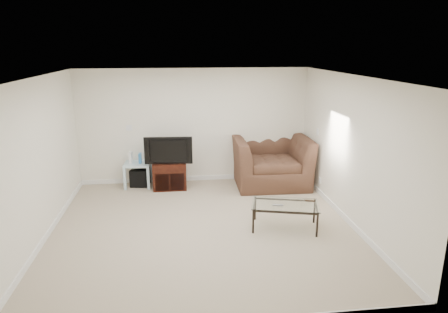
{
  "coord_description": "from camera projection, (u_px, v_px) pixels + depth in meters",
  "views": [
    {
      "loc": [
        -0.41,
        -6.12,
        2.95
      ],
      "look_at": [
        0.5,
        1.2,
        0.9
      ],
      "focal_mm": 32.0,
      "sensor_mm": 36.0,
      "label": 1
    }
  ],
  "objects": [
    {
      "name": "plate_back",
      "position": [
        129.0,
        128.0,
        8.57
      ],
      "size": [
        0.12,
        0.02,
        0.12
      ],
      "primitive_type": "cube",
      "color": "white",
      "rests_on": "wall_back"
    },
    {
      "name": "game_console",
      "position": [
        131.0,
        158.0,
        8.52
      ],
      "size": [
        0.07,
        0.18,
        0.24
      ],
      "primitive_type": "cube",
      "rotation": [
        0.0,
        0.0,
        -0.1
      ],
      "color": "white",
      "rests_on": "side_table"
    },
    {
      "name": "television",
      "position": [
        169.0,
        149.0,
        8.32
      ],
      "size": [
        0.93,
        0.25,
        0.57
      ],
      "primitive_type": "imported",
      "rotation": [
        0.0,
        0.0,
        -0.07
      ],
      "color": "black",
      "rests_on": "tv_stand"
    },
    {
      "name": "wall_right",
      "position": [
        352.0,
        151.0,
        6.65
      ],
      "size": [
        0.02,
        5.0,
        2.5
      ],
      "primitive_type": "cube",
      "color": "silver",
      "rests_on": "ground"
    },
    {
      "name": "ceiling",
      "position": [
        201.0,
        77.0,
        6.02
      ],
      "size": [
        5.0,
        5.0,
        0.0
      ],
      "primitive_type": "plane",
      "color": "white",
      "rests_on": "ground"
    },
    {
      "name": "tv_stand",
      "position": [
        170.0,
        175.0,
        8.51
      ],
      "size": [
        0.7,
        0.49,
        0.58
      ],
      "primitive_type": null,
      "rotation": [
        0.0,
        0.0,
        -0.01
      ],
      "color": "black",
      "rests_on": "floor"
    },
    {
      "name": "side_table",
      "position": [
        138.0,
        174.0,
        8.65
      ],
      "size": [
        0.58,
        0.58,
        0.53
      ],
      "primitive_type": null,
      "rotation": [
        0.0,
        0.0,
        -0.06
      ],
      "color": "silver",
      "rests_on": "floor"
    },
    {
      "name": "subwoofer",
      "position": [
        140.0,
        177.0,
        8.7
      ],
      "size": [
        0.43,
        0.43,
        0.37
      ],
      "primitive_type": "cube",
      "rotation": [
        0.0,
        0.0,
        -0.18
      ],
      "color": "black",
      "rests_on": "floor"
    },
    {
      "name": "game_case",
      "position": [
        140.0,
        158.0,
        8.54
      ],
      "size": [
        0.06,
        0.16,
        0.21
      ],
      "primitive_type": "cube",
      "rotation": [
        0.0,
        0.0,
        -0.05
      ],
      "color": "#337FCC",
      "rests_on": "side_table"
    },
    {
      "name": "recliner",
      "position": [
        271.0,
        153.0,
        8.65
      ],
      "size": [
        1.65,
        1.09,
        1.42
      ],
      "primitive_type": "imported",
      "rotation": [
        0.0,
        0.0,
        -0.02
      ],
      "color": "#4A3A20",
      "rests_on": "floor"
    },
    {
      "name": "plate_right_outlet",
      "position": [
        320.0,
        180.0,
        8.15
      ],
      "size": [
        0.02,
        0.08,
        0.12
      ],
      "primitive_type": "cube",
      "color": "white",
      "rests_on": "wall_right"
    },
    {
      "name": "dvd_player",
      "position": [
        169.0,
        167.0,
        8.42
      ],
      "size": [
        0.36,
        0.25,
        0.05
      ],
      "primitive_type": "cube",
      "rotation": [
        0.0,
        0.0,
        -0.01
      ],
      "color": "black",
      "rests_on": "tv_stand"
    },
    {
      "name": "coffee_table",
      "position": [
        285.0,
        216.0,
        6.65
      ],
      "size": [
        1.21,
        0.87,
        0.43
      ],
      "primitive_type": null,
      "rotation": [
        0.0,
        0.0,
        -0.26
      ],
      "color": "black",
      "rests_on": "floor"
    },
    {
      "name": "remote",
      "position": [
        278.0,
        205.0,
        6.52
      ],
      "size": [
        0.18,
        0.07,
        0.02
      ],
      "primitive_type": "cube",
      "rotation": [
        0.0,
        0.0,
        -0.16
      ],
      "color": "#B2B2B7",
      "rests_on": "coffee_table"
    },
    {
      "name": "floor",
      "position": [
        203.0,
        228.0,
        6.69
      ],
      "size": [
        5.0,
        5.0,
        0.0
      ],
      "primitive_type": "plane",
      "color": "tan",
      "rests_on": "ground"
    },
    {
      "name": "plate_right_switch",
      "position": [
        318.0,
        132.0,
        8.18
      ],
      "size": [
        0.02,
        0.09,
        0.13
      ],
      "primitive_type": "cube",
      "color": "white",
      "rests_on": "wall_right"
    },
    {
      "name": "wall_left",
      "position": [
        38.0,
        162.0,
        6.06
      ],
      "size": [
        0.02,
        5.0,
        2.5
      ],
      "primitive_type": "cube",
      "color": "silver",
      "rests_on": "ground"
    },
    {
      "name": "wall_back",
      "position": [
        194.0,
        126.0,
        8.74
      ],
      "size": [
        5.0,
        0.02,
        2.5
      ],
      "primitive_type": "cube",
      "color": "silver",
      "rests_on": "ground"
    }
  ]
}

